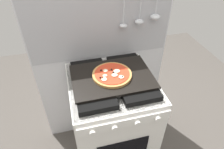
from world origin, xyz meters
TOP-DOWN VIEW (x-y plane):
  - kitchen_backsplash at (0.00, 0.33)m, footprint 1.10×0.09m
  - stove at (-0.00, -0.00)m, footprint 0.60×0.64m
  - baking_tray at (0.00, 0.00)m, footprint 0.54×0.38m
  - pizza_left at (-0.00, -0.00)m, footprint 0.26×0.26m

SIDE VIEW (x-z plane):
  - stove at x=0.00m, z-range 0.00..0.90m
  - kitchen_backsplash at x=0.00m, z-range 0.01..1.56m
  - baking_tray at x=0.00m, z-range 0.90..0.92m
  - pizza_left at x=0.00m, z-range 0.91..0.94m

